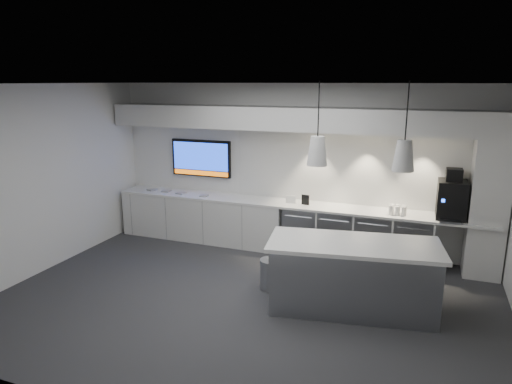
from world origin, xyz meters
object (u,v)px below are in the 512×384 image
at_px(wall_tv, 201,158).
at_px(coffee_machine, 452,198).
at_px(island, 352,276).
at_px(bin, 271,274).

height_order(wall_tv, coffee_machine, wall_tv).
xyz_separation_m(island, coffee_machine, (1.23, 1.88, 0.75)).
bearing_deg(wall_tv, bin, -42.18).
relative_size(island, bin, 5.22).
bearing_deg(bin, wall_tv, 137.82).
distance_m(wall_tv, island, 4.10).
height_order(island, bin, island).
distance_m(wall_tv, bin, 3.13).
xyz_separation_m(wall_tv, bin, (2.10, -1.91, -1.33)).
height_order(island, coffee_machine, coffee_machine).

